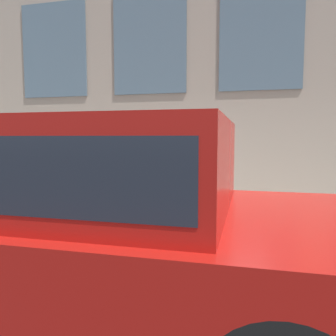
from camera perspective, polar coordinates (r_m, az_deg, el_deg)
The scene contains 5 objects.
ground_plane at distance 4.29m, azimuth -0.06°, elevation -15.46°, with size 80.00×80.00×0.00m, color #2D2D30.
sidewalk at distance 5.67m, azimuth 3.65°, elevation -9.58°, with size 3.01×60.00×0.13m.
fire_hydrant at distance 4.85m, azimuth -5.32°, elevation -7.05°, with size 0.29×0.41×0.70m.
person at distance 4.61m, azimuth 5.55°, elevation 1.03°, with size 0.42×0.28×1.75m.
parked_car_red_near at distance 2.69m, azimuth -12.65°, elevation -7.63°, with size 2.02×4.36×1.65m.
Camera 1 is at (-3.89, -0.96, 1.52)m, focal length 35.00 mm.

